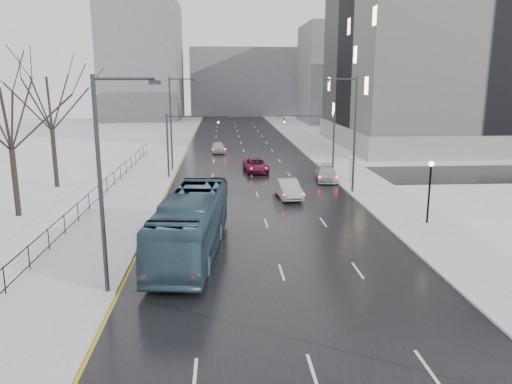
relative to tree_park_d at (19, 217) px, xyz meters
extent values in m
cube|color=black|center=(17.80, 26.00, 0.02)|extent=(16.00, 150.00, 0.04)
cube|color=black|center=(17.80, 14.00, 0.02)|extent=(130.00, 10.00, 0.04)
cube|color=silver|center=(7.30, 26.00, 0.08)|extent=(5.00, 150.00, 0.16)
cube|color=silver|center=(28.30, 26.00, 0.08)|extent=(5.00, 150.00, 0.16)
cube|color=white|center=(-2.20, 26.00, 0.06)|extent=(14.00, 150.00, 0.12)
cube|color=black|center=(4.80, -4.00, 1.41)|extent=(0.04, 70.00, 0.05)
cube|color=black|center=(4.80, -4.00, 0.41)|extent=(0.04, 70.00, 0.05)
cylinder|color=black|center=(4.80, -4.00, 0.81)|extent=(0.06, 0.06, 1.30)
cylinder|color=#2D2D33|center=(26.20, 6.00, 5.00)|extent=(0.20, 0.20, 10.00)
cylinder|color=#2D2D33|center=(24.90, 6.00, 9.80)|extent=(2.60, 0.12, 0.12)
cube|color=#2D2D33|center=(23.60, 6.00, 9.65)|extent=(0.50, 0.25, 0.18)
cylinder|color=#2D2D33|center=(9.40, -14.00, 5.00)|extent=(0.20, 0.20, 10.00)
cylinder|color=#2D2D33|center=(10.70, -14.00, 9.80)|extent=(2.60, 0.12, 0.12)
cube|color=#2D2D33|center=(12.00, -14.00, 9.65)|extent=(0.50, 0.25, 0.18)
cylinder|color=#2D2D33|center=(9.40, 18.00, 5.00)|extent=(0.20, 0.20, 10.00)
cylinder|color=#2D2D33|center=(10.70, 18.00, 9.80)|extent=(2.60, 0.12, 0.12)
cube|color=#2D2D33|center=(12.00, 18.00, 9.65)|extent=(0.50, 0.25, 0.18)
cylinder|color=black|center=(28.80, -4.00, 2.16)|extent=(0.14, 0.14, 4.00)
sphere|color=#FFE5B2|center=(28.80, -4.00, 4.26)|extent=(0.36, 0.36, 0.36)
cylinder|color=#2D2D33|center=(26.20, 14.00, 3.25)|extent=(0.20, 0.20, 6.50)
cylinder|color=#2D2D33|center=(23.20, 14.00, 6.20)|extent=(6.00, 0.12, 0.12)
imported|color=#2D2D33|center=(21.10, 14.00, 5.60)|extent=(0.15, 0.18, 0.90)
sphere|color=#19FF33|center=(21.10, 13.85, 5.60)|extent=(0.16, 0.16, 0.16)
cylinder|color=#2D2D33|center=(9.40, 14.00, 3.25)|extent=(0.20, 0.20, 6.50)
cylinder|color=#2D2D33|center=(12.40, 14.00, 6.20)|extent=(6.00, 0.12, 0.12)
imported|color=#2D2D33|center=(14.50, 14.00, 5.60)|extent=(0.15, 0.18, 0.90)
sphere|color=#19FF33|center=(14.50, 13.85, 5.60)|extent=(0.16, 0.16, 0.16)
cylinder|color=#2D2D33|center=(27.00, 10.00, 1.41)|extent=(0.06, 0.06, 2.50)
cylinder|color=white|center=(27.00, 10.00, 2.56)|extent=(0.60, 0.03, 0.60)
torus|color=#B20C0C|center=(27.00, 10.00, 2.56)|extent=(0.58, 0.06, 0.58)
cube|color=gray|center=(52.80, 38.00, 12.00)|extent=(40.00, 30.00, 24.00)
cube|color=gray|center=(52.80, 38.00, 1.50)|extent=(40.60, 30.60, 3.00)
cube|color=slate|center=(45.80, 81.00, 11.00)|extent=(24.00, 20.00, 22.00)
cube|color=slate|center=(-4.20, 91.00, 14.00)|extent=(18.00, 22.00, 28.00)
cube|color=slate|center=(21.80, 106.00, 9.00)|extent=(30.00, 18.00, 18.00)
imported|color=#324E61|center=(13.00, -8.79, 1.78)|extent=(4.21, 12.70, 3.47)
imported|color=#460C0F|center=(14.30, 6.50, 0.75)|extent=(2.05, 4.31, 1.42)
imported|color=#9C9CA0|center=(20.28, 4.52, 0.82)|extent=(2.13, 4.87, 1.56)
imported|color=#570E2D|center=(18.42, 16.62, 0.74)|extent=(2.77, 5.23, 1.40)
imported|color=#B0B2B4|center=(25.00, 11.47, 0.74)|extent=(2.45, 5.02, 1.41)
imported|color=#B4B7BA|center=(14.30, 31.44, 0.78)|extent=(2.01, 4.44, 1.48)
camera|label=1|loc=(14.83, -36.05, 9.78)|focal=35.00mm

